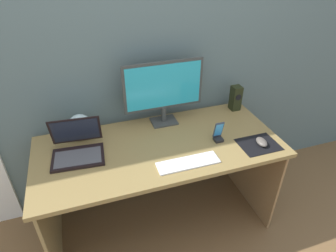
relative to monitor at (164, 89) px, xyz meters
The scene contains 11 objects.
ground_plane 1.02m from the monitor, 113.75° to the right, with size 8.00×8.00×0.00m, color brown.
wall_back 0.33m from the monitor, 125.09° to the left, with size 6.00×0.04×2.50m, color slate.
desk 0.49m from the monitor, 113.75° to the right, with size 1.57×0.71×0.72m.
monitor is the anchor object (origin of this frame).
speaker_right 0.60m from the monitor, ahead, with size 0.07×0.08×0.19m.
laptop 0.67m from the monitor, 163.37° to the right, with size 0.33×0.30×0.22m.
fishbowl 0.60m from the monitor, behind, with size 0.16×0.16×0.16m, color silver.
keyboard_external 0.54m from the monitor, 90.39° to the right, with size 0.37×0.11×0.01m, color silver.
mousepad 0.72m from the monitor, 42.28° to the right, with size 0.25×0.20×0.00m, color black.
mouse 0.73m from the monitor, 41.65° to the right, with size 0.06×0.10×0.04m, color #584F49.
phone_in_dock 0.47m from the monitor, 50.22° to the right, with size 0.06×0.06×0.14m.
Camera 1 is at (-0.41, -1.41, 1.83)m, focal length 30.60 mm.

